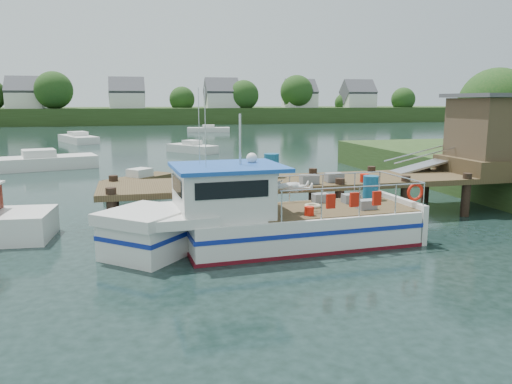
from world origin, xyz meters
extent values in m
plane|color=black|center=(0.00, 0.00, 0.00)|extent=(160.00, 160.00, 0.00)
cylinder|color=#332114|center=(14.00, 6.00, 1.52)|extent=(0.50, 0.50, 3.05)
sphere|color=#234518|center=(14.00, 6.00, 3.96)|extent=(3.90, 3.90, 3.90)
cube|color=#2B441C|center=(0.00, 84.00, 1.40)|extent=(140.00, 24.00, 3.00)
cylinder|color=#332114|center=(-17.00, 75.00, 2.40)|extent=(0.60, 0.60, 4.80)
sphere|color=#234518|center=(-17.00, 75.00, 5.95)|extent=(6.34, 6.34, 6.34)
cylinder|color=#332114|center=(-6.00, 77.00, 1.50)|extent=(0.60, 0.60, 3.00)
sphere|color=#234518|center=(-6.00, 77.00, 3.72)|extent=(3.96, 3.96, 3.96)
cylinder|color=#332114|center=(5.00, 79.00, 1.80)|extent=(0.60, 0.60, 3.60)
sphere|color=#234518|center=(5.00, 79.00, 4.46)|extent=(4.75, 4.75, 4.75)
cylinder|color=#332114|center=(16.00, 75.00, 2.10)|extent=(0.60, 0.60, 4.20)
sphere|color=#234518|center=(16.00, 75.00, 5.21)|extent=(5.54, 5.54, 5.54)
cylinder|color=#332114|center=(27.00, 77.00, 2.40)|extent=(0.60, 0.60, 4.80)
sphere|color=#234518|center=(27.00, 77.00, 5.95)|extent=(6.34, 6.34, 6.34)
cylinder|color=#332114|center=(38.00, 79.00, 1.50)|extent=(0.60, 0.60, 3.00)
sphere|color=#234518|center=(38.00, 79.00, 3.72)|extent=(3.96, 3.96, 3.96)
cylinder|color=#332114|center=(49.00, 75.00, 1.80)|extent=(0.60, 0.60, 3.60)
sphere|color=#234518|center=(49.00, 75.00, 4.46)|extent=(4.75, 4.75, 4.75)
cube|color=silver|center=(-22.00, 78.00, 4.00)|extent=(6.00, 5.00, 3.00)
cube|color=#47474C|center=(-22.00, 78.00, 5.90)|extent=(6.20, 5.09, 5.09)
cube|color=silver|center=(-5.00, 77.00, 4.00)|extent=(6.00, 5.00, 3.00)
cube|color=#47474C|center=(-5.00, 77.00, 5.90)|extent=(6.20, 5.09, 5.09)
cube|color=silver|center=(12.00, 76.00, 4.00)|extent=(6.00, 5.00, 3.00)
cube|color=#47474C|center=(12.00, 76.00, 5.90)|extent=(6.20, 5.09, 5.09)
cube|color=silver|center=(28.00, 78.00, 4.00)|extent=(6.00, 5.00, 3.00)
cube|color=#47474C|center=(28.00, 78.00, 5.90)|extent=(6.20, 5.09, 5.09)
cube|color=silver|center=(40.00, 77.00, 4.00)|extent=(6.00, 5.00, 3.00)
cube|color=#47474C|center=(40.00, 77.00, 5.90)|extent=(6.20, 5.09, 5.09)
cube|color=#4A3A23|center=(2.00, 0.00, 1.30)|extent=(16.00, 3.00, 0.20)
cylinder|color=black|center=(-5.50, -1.30, 0.65)|extent=(0.32, 0.32, 1.90)
cylinder|color=black|center=(-5.50, 1.30, 0.65)|extent=(0.32, 0.32, 1.90)
cylinder|color=black|center=(-3.00, -1.30, 0.65)|extent=(0.32, 0.32, 1.90)
cylinder|color=black|center=(-3.00, 1.30, 0.65)|extent=(0.32, 0.32, 1.90)
cylinder|color=black|center=(-0.50, -1.30, 0.65)|extent=(0.32, 0.32, 1.90)
cylinder|color=black|center=(-0.50, 1.30, 0.65)|extent=(0.32, 0.32, 1.90)
cylinder|color=black|center=(2.00, -1.30, 0.65)|extent=(0.32, 0.32, 1.90)
cylinder|color=black|center=(2.00, 1.30, 0.65)|extent=(0.32, 0.32, 1.90)
cylinder|color=black|center=(4.50, -1.30, 0.65)|extent=(0.32, 0.32, 1.90)
cylinder|color=black|center=(4.50, 1.30, 0.65)|extent=(0.32, 0.32, 1.90)
cylinder|color=black|center=(7.00, -1.30, 0.65)|extent=(0.32, 0.32, 1.90)
cylinder|color=black|center=(7.00, 1.30, 0.65)|extent=(0.32, 0.32, 1.90)
cylinder|color=black|center=(9.50, 1.30, 0.65)|extent=(0.32, 0.32, 1.90)
cube|color=#4A3A23|center=(9.00, 0.00, 1.70)|extent=(3.20, 3.00, 0.60)
cube|color=#4B3B29|center=(9.00, 0.00, 3.10)|extent=(2.60, 2.60, 2.40)
cube|color=#47474C|center=(9.00, 0.00, 4.40)|extent=(3.00, 3.00, 0.15)
cube|color=#A5A8AD|center=(6.70, 0.90, 1.65)|extent=(3.34, 0.90, 0.79)
cylinder|color=silver|center=(6.70, 0.50, 2.15)|extent=(3.34, 0.05, 0.76)
cylinder|color=silver|center=(6.70, 1.30, 2.15)|extent=(3.34, 0.05, 0.76)
cube|color=slate|center=(1.00, -1.00, 1.56)|extent=(0.60, 0.40, 0.30)
cube|color=slate|center=(2.00, -0.80, 1.56)|extent=(0.60, 0.40, 0.30)
cylinder|color=red|center=(3.00, -1.10, 1.55)|extent=(0.30, 0.30, 0.28)
cylinder|color=#11507B|center=(0.20, 0.90, 1.84)|extent=(0.56, 0.56, 0.85)
cube|color=silver|center=(-0.14, -3.21, 0.51)|extent=(6.76, 2.98, 1.02)
cube|color=silver|center=(-4.56, -3.43, 0.51)|extent=(2.65, 2.65, 1.02)
cube|color=silver|center=(-4.56, -3.43, 1.15)|extent=(2.90, 2.91, 0.31)
cube|color=silver|center=(-3.68, -3.39, 1.12)|extent=(1.89, 2.61, 0.27)
cube|color=navy|center=(-0.14, -3.21, 0.64)|extent=(6.85, 3.02, 0.12)
cube|color=navy|center=(-4.56, -3.43, 0.64)|extent=(2.70, 2.70, 0.12)
cube|color=#5C0D16|center=(-0.14, -3.21, 0.04)|extent=(6.85, 3.00, 0.12)
cube|color=#4A3A23|center=(0.92, -3.16, 1.03)|extent=(4.89, 2.62, 0.04)
cube|color=silver|center=(3.30, -3.04, 0.60)|extent=(0.31, 2.66, 1.19)
cube|color=silver|center=(-2.44, -3.33, 1.68)|extent=(2.59, 2.42, 1.33)
cube|color=black|center=(-2.38, -4.49, 1.95)|extent=(1.95, 0.13, 0.44)
cube|color=black|center=(-2.50, -2.17, 1.95)|extent=(1.95, 0.13, 0.44)
cube|color=black|center=(-3.69, -3.39, 1.95)|extent=(0.11, 1.59, 0.44)
cube|color=#1C50B1|center=(-2.26, -3.32, 2.39)|extent=(3.13, 2.71, 0.11)
cylinder|color=silver|center=(-1.91, -3.30, 3.14)|extent=(0.07, 0.07, 1.42)
cylinder|color=silver|center=(-2.95, -3.80, 3.49)|extent=(0.02, 0.02, 2.12)
cylinder|color=silver|center=(-2.99, -2.91, 3.49)|extent=(0.02, 0.02, 2.12)
sphere|color=silver|center=(-1.49, -2.93, 2.57)|extent=(0.33, 0.33, 0.32)
cylinder|color=silver|center=(1.11, -4.37, 1.86)|extent=(4.42, 0.26, 0.04)
cylinder|color=silver|center=(0.99, -1.93, 1.86)|extent=(4.42, 0.26, 0.04)
cylinder|color=silver|center=(3.29, -3.04, 1.86)|extent=(0.16, 2.43, 0.04)
cylinder|color=silver|center=(-1.05, -4.48, 1.44)|extent=(0.04, 0.04, 0.84)
cylinder|color=silver|center=(-1.17, -2.04, 1.44)|extent=(0.04, 0.04, 0.84)
cylinder|color=silver|center=(0.10, -4.42, 1.44)|extent=(0.04, 0.04, 0.84)
cylinder|color=silver|center=(-0.03, -1.99, 1.44)|extent=(0.04, 0.04, 0.84)
cylinder|color=silver|center=(1.24, -4.37, 1.44)|extent=(0.04, 0.04, 0.84)
cylinder|color=silver|center=(1.12, -1.93, 1.44)|extent=(0.04, 0.04, 0.84)
cylinder|color=silver|center=(2.39, -4.31, 1.44)|extent=(0.04, 0.04, 0.84)
cylinder|color=silver|center=(2.27, -1.87, 1.44)|extent=(0.04, 0.04, 0.84)
cylinder|color=silver|center=(3.32, -4.26, 1.44)|extent=(0.04, 0.04, 0.84)
cylinder|color=silver|center=(3.20, -1.83, 1.44)|extent=(0.04, 0.04, 0.84)
cube|color=slate|center=(1.83, -3.65, 1.18)|extent=(0.55, 0.38, 0.28)
cube|color=slate|center=(1.78, -2.68, 1.18)|extent=(0.55, 0.38, 0.28)
cube|color=slate|center=(0.88, -2.37, 1.18)|extent=(0.50, 0.36, 0.28)
cylinder|color=#11507B|center=(2.65, -2.28, 1.42)|extent=(0.52, 0.52, 0.78)
cylinder|color=red|center=(-0.10, -4.01, 1.16)|extent=(0.28, 0.28, 0.27)
torus|color=#BFB28C|center=(0.38, -3.01, 1.08)|extent=(0.52, 0.52, 0.11)
torus|color=red|center=(3.36, -3.75, 1.50)|extent=(0.55, 0.12, 0.55)
cube|color=red|center=(0.36, -4.43, 1.50)|extent=(0.25, 0.10, 0.40)
cube|color=red|center=(1.07, -4.39, 1.50)|extent=(0.25, 0.10, 0.40)
cube|color=red|center=(1.77, -4.36, 1.50)|extent=(0.25, 0.10, 0.40)
imported|color=silver|center=(-0.66, -3.50, 1.80)|extent=(0.40, 0.58, 1.56)
cube|color=#4A3A23|center=(-4.48, 7.30, 0.32)|extent=(3.41, 3.25, 0.65)
cube|color=silver|center=(-4.48, 7.30, 0.81)|extent=(1.30, 1.29, 0.42)
cube|color=silver|center=(5.60, 51.00, 0.31)|extent=(5.95, 2.82, 0.61)
cube|color=silver|center=(5.60, 51.00, 0.77)|extent=(1.80, 1.61, 0.40)
cube|color=silver|center=(-10.37, 16.27, 0.39)|extent=(7.07, 3.90, 0.78)
cube|color=silver|center=(-10.37, 16.27, 0.98)|extent=(2.22, 2.03, 0.50)
cube|color=silver|center=(0.06, 24.10, 0.32)|extent=(4.00, 4.64, 0.65)
cube|color=silver|center=(0.06, 24.10, 0.81)|extent=(1.66, 1.70, 0.41)
cube|color=silver|center=(14.05, 14.61, 0.35)|extent=(7.19, 2.95, 0.70)
cube|color=silver|center=(14.05, 14.61, 0.88)|extent=(2.10, 1.84, 0.45)
cube|color=silver|center=(-9.97, 36.99, 0.35)|extent=(4.55, 6.93, 0.71)
cube|color=silver|center=(-9.97, 36.99, 0.89)|extent=(2.16, 2.30, 0.45)
camera|label=1|loc=(-4.87, -16.82, 4.20)|focal=35.00mm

